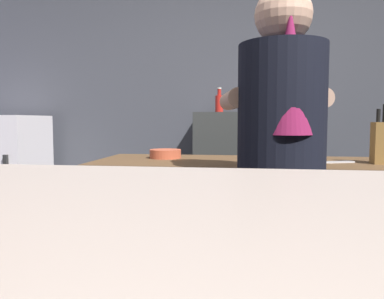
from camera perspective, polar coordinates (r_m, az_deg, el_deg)
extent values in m
cube|color=#474952|center=(3.45, 6.80, 8.34)|extent=(5.20, 0.10, 2.70)
cube|color=brown|center=(2.07, 15.73, -14.30)|extent=(2.10, 0.60, 0.91)
cube|color=#373A39|center=(3.20, 8.78, -5.01)|extent=(0.92, 0.36, 1.18)
cube|color=white|center=(3.69, -26.85, -4.39)|extent=(0.66, 0.55, 1.16)
cube|color=#262626|center=(3.31, -26.46, -4.31)|extent=(0.03, 0.03, 0.42)
cube|color=#283133|center=(1.65, 13.02, -20.21)|extent=(0.28, 0.20, 0.85)
cylinder|color=black|center=(1.50, 13.49, 4.95)|extent=(0.34, 0.34, 0.55)
sphere|color=#D9A68A|center=(1.56, 13.76, 19.28)|extent=(0.22, 0.22, 0.22)
cone|color=#8C1E4C|center=(1.42, 14.67, 11.40)|extent=(0.18, 0.18, 0.45)
cylinder|color=#D9A68A|center=(1.63, 6.22, 7.55)|extent=(0.13, 0.33, 0.08)
cylinder|color=#D9A68A|center=(1.71, 17.68, 7.23)|extent=(0.13, 0.33, 0.08)
cube|color=olive|center=(2.01, 27.18, 0.88)|extent=(0.10, 0.08, 0.20)
cylinder|color=black|center=(2.00, 26.55, 4.66)|extent=(0.02, 0.02, 0.06)
cylinder|color=#C35437|center=(2.08, -4.09, -0.65)|extent=(0.17, 0.17, 0.05)
cube|color=silver|center=(1.95, 20.43, -1.83)|extent=(0.24, 0.11, 0.01)
cylinder|color=red|center=(3.24, 4.18, 6.93)|extent=(0.07, 0.07, 0.14)
cylinder|color=red|center=(3.24, 4.19, 8.70)|extent=(0.03, 0.03, 0.06)
cylinder|color=white|center=(3.25, 4.19, 9.30)|extent=(0.04, 0.04, 0.01)
cylinder|color=#325F97|center=(3.15, 11.04, 7.05)|extent=(0.07, 0.07, 0.16)
cylinder|color=#325F97|center=(3.16, 11.07, 9.05)|extent=(0.03, 0.03, 0.06)
cylinder|color=silver|center=(3.16, 11.08, 9.71)|extent=(0.03, 0.03, 0.01)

